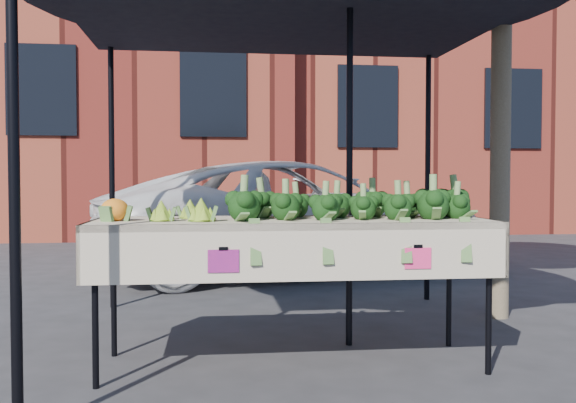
% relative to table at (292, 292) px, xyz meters
% --- Properties ---
extents(ground, '(90.00, 90.00, 0.00)m').
position_rel_table_xyz_m(ground, '(0.11, -0.10, -0.45)').
color(ground, '#29292C').
extents(table, '(2.41, 0.83, 0.90)m').
position_rel_table_xyz_m(table, '(0.00, 0.00, 0.00)').
color(table, beige).
rests_on(table, ground).
extents(canopy, '(3.16, 3.16, 2.74)m').
position_rel_table_xyz_m(canopy, '(0.10, 0.49, 0.92)').
color(canopy, black).
rests_on(canopy, ground).
extents(broccoli_heap, '(1.58, 0.55, 0.24)m').
position_rel_table_xyz_m(broccoli_heap, '(0.39, 0.03, 0.57)').
color(broccoli_heap, black).
rests_on(broccoli_heap, table).
extents(romanesco_cluster, '(0.41, 0.45, 0.18)m').
position_rel_table_xyz_m(romanesco_cluster, '(-0.67, -0.01, 0.54)').
color(romanesco_cluster, '#8FAE30').
rests_on(romanesco_cluster, table).
extents(cauliflower_pair, '(0.18, 0.18, 0.16)m').
position_rel_table_xyz_m(cauliflower_pair, '(-1.05, -0.05, 0.53)').
color(cauliflower_pair, orange).
rests_on(cauliflower_pair, table).
extents(vehicle, '(1.85, 2.51, 4.88)m').
position_rel_table_xyz_m(vehicle, '(0.58, 3.99, 1.99)').
color(vehicle, white).
rests_on(vehicle, ground).
extents(street_tree, '(2.37, 2.37, 4.68)m').
position_rel_table_xyz_m(street_tree, '(1.87, 1.12, 1.89)').
color(street_tree, '#1E4C14').
rests_on(street_tree, ground).
extents(building_left, '(12.00, 8.00, 9.00)m').
position_rel_table_xyz_m(building_left, '(-4.89, 11.90, 4.05)').
color(building_left, maroon).
rests_on(building_left, ground).
extents(building_right, '(12.00, 8.00, 8.50)m').
position_rel_table_xyz_m(building_right, '(7.11, 12.40, 3.80)').
color(building_right, maroon).
rests_on(building_right, ground).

